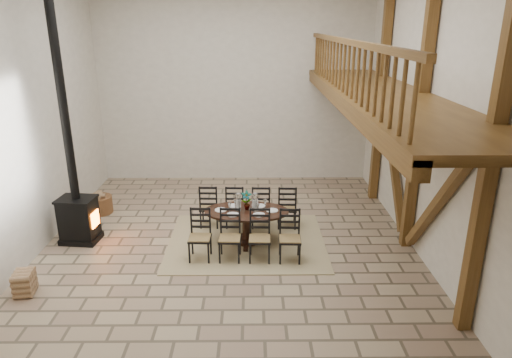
{
  "coord_description": "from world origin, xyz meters",
  "views": [
    {
      "loc": [
        0.44,
        -7.85,
        4.05
      ],
      "look_at": [
        0.52,
        0.4,
        1.2
      ],
      "focal_mm": 32.0,
      "sensor_mm": 36.0,
      "label": 1
    }
  ],
  "objects_px": {
    "log_basket": "(99,204)",
    "log_stack": "(24,283)",
    "dining_table": "(247,226)",
    "wood_stove": "(74,187)"
  },
  "relations": [
    {
      "from": "log_basket",
      "to": "log_stack",
      "type": "bearing_deg",
      "value": -92.67
    },
    {
      "from": "log_basket",
      "to": "log_stack",
      "type": "height_order",
      "value": "log_basket"
    },
    {
      "from": "dining_table",
      "to": "wood_stove",
      "type": "distance_m",
      "value": 3.32
    },
    {
      "from": "dining_table",
      "to": "log_stack",
      "type": "xyz_separation_m",
      "value": [
        -3.46,
        -1.75,
        -0.15
      ]
    },
    {
      "from": "wood_stove",
      "to": "log_stack",
      "type": "distance_m",
      "value": 2.06
    },
    {
      "from": "wood_stove",
      "to": "log_basket",
      "type": "bearing_deg",
      "value": 99.57
    },
    {
      "from": "wood_stove",
      "to": "dining_table",
      "type": "bearing_deg",
      "value": 4.83
    },
    {
      "from": "wood_stove",
      "to": "log_basket",
      "type": "relative_size",
      "value": 8.66
    },
    {
      "from": "log_stack",
      "to": "wood_stove",
      "type": "bearing_deg",
      "value": 82.74
    },
    {
      "from": "dining_table",
      "to": "log_stack",
      "type": "distance_m",
      "value": 3.88
    }
  ]
}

